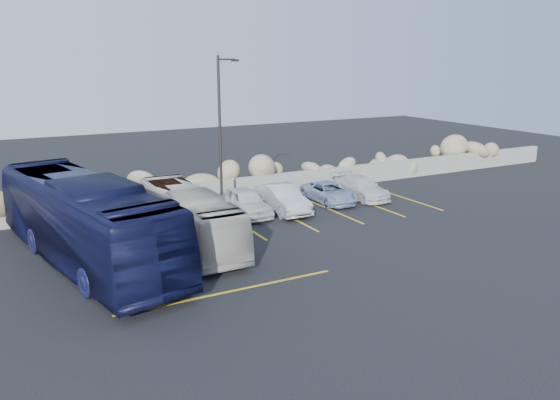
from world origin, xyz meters
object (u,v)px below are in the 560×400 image
lamppost (221,131)px  car_d (329,193)px  tour_coach (85,220)px  car_a (246,202)px  car_c (361,188)px  vintage_bus (189,217)px  car_b (282,199)px

lamppost → car_d: lamppost is taller
tour_coach → car_a: size_ratio=3.05×
tour_coach → car_d: size_ratio=3.11×
tour_coach → car_c: 16.11m
tour_coach → car_a: 8.98m
tour_coach → vintage_bus: bearing=-9.4°
tour_coach → car_b: size_ratio=2.89×
tour_coach → car_c: (15.72, 3.34, -1.12)m
lamppost → vintage_bus: size_ratio=0.92×
car_c → car_d: (-2.17, 0.02, -0.06)m
tour_coach → car_a: tour_coach is taller
tour_coach → car_b: tour_coach is taller
car_c → car_d: size_ratio=1.05×
lamppost → car_d: bearing=-5.8°
car_a → car_d: bearing=1.7°
vintage_bus → lamppost: bearing=50.1°
lamppost → car_a: bearing=-39.9°
car_a → tour_coach: bearing=-158.9°
car_a → car_b: size_ratio=0.95×
car_d → vintage_bus: bearing=-159.9°
car_c → car_a: bearing=-178.4°
lamppost → car_c: (8.33, -0.65, -3.69)m
vintage_bus → car_c: vintage_bus is taller
lamppost → car_a: size_ratio=1.97×
vintage_bus → car_d: 9.83m
car_b → car_a: bearing=171.8°
car_a → car_b: 2.00m
lamppost → car_a: lamppost is taller
car_a → vintage_bus: bearing=-143.4°
lamppost → car_a: (0.94, -0.78, -3.60)m
car_a → car_c: bearing=1.1°
vintage_bus → tour_coach: tour_coach is taller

